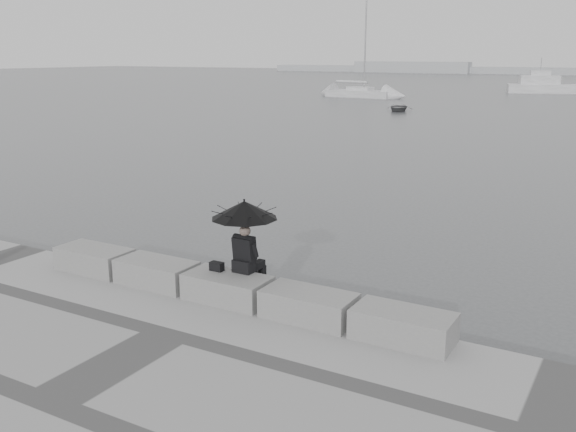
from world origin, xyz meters
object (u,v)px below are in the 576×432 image
Objects in this scene: sailboat_left at (360,93)px; motor_cruiser at (547,86)px; dinghy at (398,108)px; seated_person at (244,219)px.

motor_cruiser is (17.32, 19.19, 0.37)m from sailboat_left.
motor_cruiser is at bearing 54.93° from sailboat_left.
motor_cruiser reaches higher than dinghy.
seated_person is at bearing -61.28° from sailboat_left.
seated_person is 64.09m from sailboat_left.
dinghy is at bearing -117.98° from motor_cruiser.
dinghy is (-7.11, -34.18, -0.61)m from motor_cruiser.
sailboat_left reaches higher than seated_person.
seated_person reaches higher than dinghy.
sailboat_left is (-23.73, 59.51, -1.50)m from seated_person.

